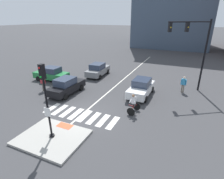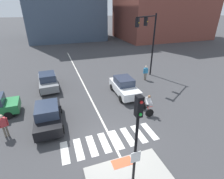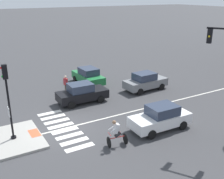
{
  "view_description": "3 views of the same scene",
  "coord_description": "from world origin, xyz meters",
  "px_view_note": "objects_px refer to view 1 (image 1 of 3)",
  "views": [
    {
      "loc": [
        7.17,
        -9.93,
        7.09
      ],
      "look_at": [
        0.95,
        4.06,
        0.81
      ],
      "focal_mm": 28.49,
      "sensor_mm": 36.0,
      "label": 1
    },
    {
      "loc": [
        -2.68,
        -7.7,
        7.59
      ],
      "look_at": [
        1.39,
        3.7,
        1.7
      ],
      "focal_mm": 27.52,
      "sensor_mm": 36.0,
      "label": 2
    },
    {
      "loc": [
        15.74,
        -5.26,
        8.54
      ],
      "look_at": [
        -0.55,
        4.22,
        1.83
      ],
      "focal_mm": 43.78,
      "sensor_mm": 36.0,
      "label": 3
    }
  ],
  "objects_px": {
    "cyclist": "(134,103)",
    "pedestrian_waiting_far_side": "(183,83)",
    "signal_pole": "(46,96)",
    "pedestrian_at_curb_left": "(43,82)",
    "car_grey_westbound_far": "(98,70)",
    "car_white_eastbound_mid": "(141,87)",
    "car_black_westbound_near": "(66,86)",
    "traffic_light_mast": "(195,44)",
    "car_green_cross_left": "(51,74)"
  },
  "relations": [
    {
      "from": "cyclist",
      "to": "pedestrian_waiting_far_side",
      "type": "relative_size",
      "value": 1.01
    },
    {
      "from": "signal_pole",
      "to": "pedestrian_at_curb_left",
      "type": "xyz_separation_m",
      "value": [
        -6.14,
        5.79,
        -1.95
      ]
    },
    {
      "from": "cyclist",
      "to": "car_grey_westbound_far",
      "type": "bearing_deg",
      "value": 133.88
    },
    {
      "from": "car_white_eastbound_mid",
      "to": "car_black_westbound_near",
      "type": "relative_size",
      "value": 1.0
    },
    {
      "from": "traffic_light_mast",
      "to": "pedestrian_at_curb_left",
      "type": "height_order",
      "value": "traffic_light_mast"
    },
    {
      "from": "traffic_light_mast",
      "to": "signal_pole",
      "type": "bearing_deg",
      "value": -121.98
    },
    {
      "from": "signal_pole",
      "to": "cyclist",
      "type": "xyz_separation_m",
      "value": [
        3.7,
        5.1,
        -2.06
      ]
    },
    {
      "from": "traffic_light_mast",
      "to": "cyclist",
      "type": "height_order",
      "value": "traffic_light_mast"
    },
    {
      "from": "traffic_light_mast",
      "to": "cyclist",
      "type": "relative_size",
      "value": 4.13
    },
    {
      "from": "car_grey_westbound_far",
      "to": "car_green_cross_left",
      "type": "height_order",
      "value": "same"
    },
    {
      "from": "signal_pole",
      "to": "car_green_cross_left",
      "type": "bearing_deg",
      "value": 131.27
    },
    {
      "from": "car_green_cross_left",
      "to": "pedestrian_at_curb_left",
      "type": "height_order",
      "value": "pedestrian_at_curb_left"
    },
    {
      "from": "signal_pole",
      "to": "car_green_cross_left",
      "type": "distance_m",
      "value": 11.77
    },
    {
      "from": "car_grey_westbound_far",
      "to": "pedestrian_at_curb_left",
      "type": "xyz_separation_m",
      "value": [
        -2.73,
        -6.71,
        0.17
      ]
    },
    {
      "from": "car_black_westbound_near",
      "to": "pedestrian_at_curb_left",
      "type": "distance_m",
      "value": 2.65
    },
    {
      "from": "car_black_westbound_near",
      "to": "pedestrian_waiting_far_side",
      "type": "bearing_deg",
      "value": 25.49
    },
    {
      "from": "signal_pole",
      "to": "traffic_light_mast",
      "type": "height_order",
      "value": "traffic_light_mast"
    },
    {
      "from": "car_black_westbound_near",
      "to": "pedestrian_waiting_far_side",
      "type": "xyz_separation_m",
      "value": [
        10.47,
        4.99,
        0.17
      ]
    },
    {
      "from": "car_grey_westbound_far",
      "to": "pedestrian_at_curb_left",
      "type": "relative_size",
      "value": 2.5
    },
    {
      "from": "cyclist",
      "to": "pedestrian_waiting_far_side",
      "type": "bearing_deg",
      "value": 61.8
    },
    {
      "from": "car_black_westbound_near",
      "to": "car_green_cross_left",
      "type": "bearing_deg",
      "value": 148.43
    },
    {
      "from": "signal_pole",
      "to": "traffic_light_mast",
      "type": "distance_m",
      "value": 14.01
    },
    {
      "from": "car_grey_westbound_far",
      "to": "pedestrian_waiting_far_side",
      "type": "relative_size",
      "value": 2.5
    },
    {
      "from": "car_white_eastbound_mid",
      "to": "pedestrian_waiting_far_side",
      "type": "height_order",
      "value": "pedestrian_waiting_far_side"
    },
    {
      "from": "signal_pole",
      "to": "cyclist",
      "type": "distance_m",
      "value": 6.63
    },
    {
      "from": "car_white_eastbound_mid",
      "to": "car_black_westbound_near",
      "type": "xyz_separation_m",
      "value": [
        -6.82,
        -2.57,
        0.0
      ]
    },
    {
      "from": "signal_pole",
      "to": "car_grey_westbound_far",
      "type": "distance_m",
      "value": 13.13
    },
    {
      "from": "car_green_cross_left",
      "to": "pedestrian_at_curb_left",
      "type": "relative_size",
      "value": 2.49
    },
    {
      "from": "signal_pole",
      "to": "traffic_light_mast",
      "type": "relative_size",
      "value": 0.67
    },
    {
      "from": "traffic_light_mast",
      "to": "car_white_eastbound_mid",
      "type": "height_order",
      "value": "traffic_light_mast"
    },
    {
      "from": "car_green_cross_left",
      "to": "pedestrian_waiting_far_side",
      "type": "relative_size",
      "value": 2.49
    },
    {
      "from": "cyclist",
      "to": "traffic_light_mast",
      "type": "bearing_deg",
      "value": 61.3
    },
    {
      "from": "car_grey_westbound_far",
      "to": "car_black_westbound_near",
      "type": "relative_size",
      "value": 1.01
    },
    {
      "from": "traffic_light_mast",
      "to": "car_green_cross_left",
      "type": "height_order",
      "value": "traffic_light_mast"
    },
    {
      "from": "car_white_eastbound_mid",
      "to": "car_black_westbound_near",
      "type": "height_order",
      "value": "same"
    },
    {
      "from": "car_black_westbound_near",
      "to": "cyclist",
      "type": "height_order",
      "value": "cyclist"
    },
    {
      "from": "car_green_cross_left",
      "to": "cyclist",
      "type": "distance_m",
      "value": 11.89
    },
    {
      "from": "signal_pole",
      "to": "pedestrian_waiting_far_side",
      "type": "relative_size",
      "value": 2.77
    },
    {
      "from": "car_green_cross_left",
      "to": "car_white_eastbound_mid",
      "type": "relative_size",
      "value": 1.0
    },
    {
      "from": "cyclist",
      "to": "pedestrian_at_curb_left",
      "type": "xyz_separation_m",
      "value": [
        -9.84,
        0.69,
        0.11
      ]
    },
    {
      "from": "car_black_westbound_near",
      "to": "car_white_eastbound_mid",
      "type": "bearing_deg",
      "value": 20.62
    },
    {
      "from": "car_green_cross_left",
      "to": "traffic_light_mast",
      "type": "bearing_deg",
      "value": 11.63
    },
    {
      "from": "traffic_light_mast",
      "to": "car_black_westbound_near",
      "type": "height_order",
      "value": "traffic_light_mast"
    },
    {
      "from": "traffic_light_mast",
      "to": "car_grey_westbound_far",
      "type": "distance_m",
      "value": 11.49
    },
    {
      "from": "car_grey_westbound_far",
      "to": "pedestrian_at_curb_left",
      "type": "distance_m",
      "value": 7.24
    },
    {
      "from": "car_white_eastbound_mid",
      "to": "pedestrian_waiting_far_side",
      "type": "distance_m",
      "value": 4.38
    },
    {
      "from": "traffic_light_mast",
      "to": "pedestrian_waiting_far_side",
      "type": "distance_m",
      "value": 3.83
    },
    {
      "from": "car_black_westbound_near",
      "to": "pedestrian_at_curb_left",
      "type": "bearing_deg",
      "value": -171.83
    },
    {
      "from": "car_grey_westbound_far",
      "to": "car_green_cross_left",
      "type": "xyz_separation_m",
      "value": [
        -4.22,
        -3.8,
        0.0
      ]
    },
    {
      "from": "car_grey_westbound_far",
      "to": "pedestrian_waiting_far_side",
      "type": "height_order",
      "value": "pedestrian_waiting_far_side"
    }
  ]
}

